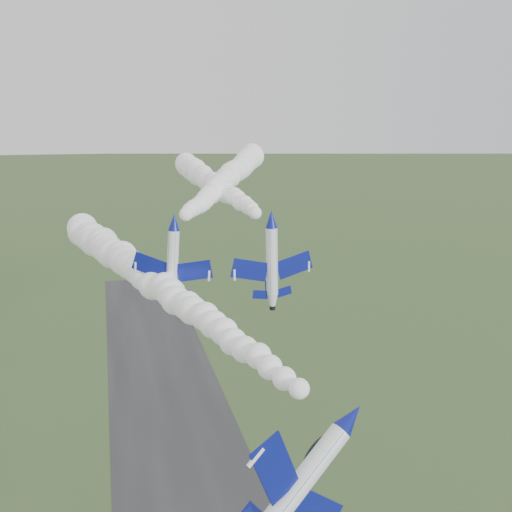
% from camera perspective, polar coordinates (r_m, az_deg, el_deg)
% --- Properties ---
extents(runway, '(24.00, 260.00, 0.04)m').
position_cam_1_polar(runway, '(96.88, -6.49, -22.94)').
color(runway, '#2A2A2C').
rests_on(runway, ground).
extents(jet_lead, '(7.75, 13.67, 9.38)m').
position_cam_1_polar(jet_lead, '(45.18, 9.58, -15.71)').
color(jet_lead, white).
extents(smoke_trail_jet_lead, '(29.00, 65.04, 5.15)m').
position_cam_1_polar(smoke_trail_jet_lead, '(74.28, -10.35, -2.50)').
color(smoke_trail_jet_lead, silver).
extents(jet_pair_left, '(10.13, 11.59, 3.05)m').
position_cam_1_polar(jet_pair_left, '(70.14, -8.21, 3.40)').
color(jet_pair_left, white).
extents(smoke_trail_jet_pair_left, '(30.43, 58.78, 5.18)m').
position_cam_1_polar(smoke_trail_jet_pair_left, '(102.54, -2.77, 7.85)').
color(smoke_trail_jet_pair_left, silver).
extents(jet_pair_right, '(11.22, 13.40, 3.30)m').
position_cam_1_polar(jet_pair_right, '(72.95, 1.57, 3.73)').
color(jet_pair_right, white).
extents(smoke_trail_jet_pair_right, '(9.08, 53.30, 4.68)m').
position_cam_1_polar(smoke_trail_jet_pair_right, '(101.30, -4.39, 7.37)').
color(smoke_trail_jet_pair_right, silver).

